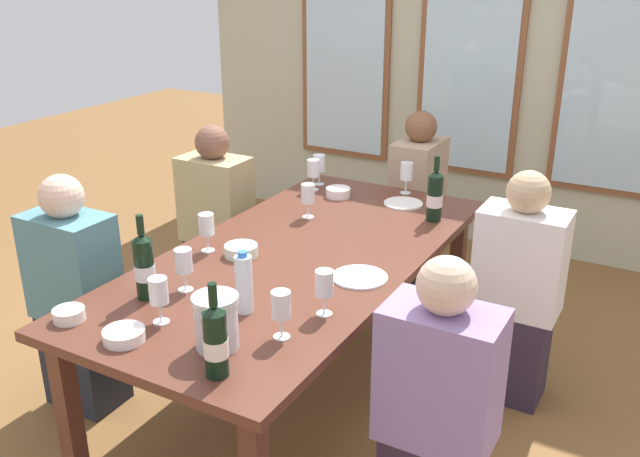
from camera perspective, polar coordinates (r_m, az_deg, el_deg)
ground_plane at (r=3.41m, az=-1.65°, el=-13.53°), size 12.00×12.00×0.00m
back_wall_with_windows at (r=4.93m, az=12.54°, el=15.19°), size 4.23×0.10×2.90m
dining_table at (r=3.07m, az=-1.79°, el=-3.25°), size 1.03×2.13×0.74m
white_plate_0 at (r=3.66m, az=6.87°, el=2.05°), size 0.20×0.20×0.01m
white_plate_1 at (r=2.81m, az=3.29°, el=-4.03°), size 0.23×0.23×0.01m
metal_pitcher at (r=2.32m, az=-8.55°, el=-7.60°), size 0.16×0.16×0.19m
wine_bottle_0 at (r=2.69m, az=-14.27°, el=-3.01°), size 0.08×0.08×0.34m
wine_bottle_1 at (r=2.17m, az=-8.60°, el=-9.13°), size 0.08×0.08×0.32m
wine_bottle_2 at (r=3.42m, az=9.44°, el=2.68°), size 0.08×0.08×0.33m
tasting_bowl_0 at (r=2.46m, az=-15.85°, el=-8.46°), size 0.14×0.14×0.04m
tasting_bowl_1 at (r=3.75m, az=1.51°, el=2.99°), size 0.13×0.13×0.05m
tasting_bowl_2 at (r=3.03m, az=-6.52°, el=-1.81°), size 0.15×0.15×0.05m
tasting_bowl_3 at (r=2.65m, az=-19.98°, el=-6.69°), size 0.11×0.11×0.04m
water_bottle at (r=2.53m, az=-6.30°, el=-4.53°), size 0.06×0.06×0.24m
wine_glass_0 at (r=3.83m, az=-0.56°, el=4.86°), size 0.07×0.07×0.17m
wine_glass_1 at (r=3.42m, az=-1.00°, el=2.84°), size 0.07×0.07×0.17m
wine_glass_2 at (r=2.35m, az=-3.23°, el=-6.48°), size 0.07×0.07×0.17m
wine_glass_3 at (r=2.50m, az=-13.16°, el=-5.10°), size 0.07×0.07×0.17m
wine_glass_4 at (r=2.49m, az=0.36°, el=-4.69°), size 0.07×0.07×0.17m
wine_glass_5 at (r=3.81m, az=7.14°, el=4.58°), size 0.07×0.07×0.17m
wine_glass_6 at (r=2.72m, az=-11.17°, el=-2.78°), size 0.07×0.07×0.17m
wine_glass_7 at (r=3.06m, az=-9.33°, el=0.18°), size 0.07×0.07×0.17m
wine_glass_8 at (r=3.92m, az=-0.07°, el=5.27°), size 0.07×0.07×0.17m
seated_person_0 at (r=3.97m, az=-8.47°, el=0.18°), size 0.38×0.24×1.11m
seated_person_1 at (r=3.28m, az=15.89°, el=-5.24°), size 0.38×0.24×1.11m
seated_person_2 at (r=3.29m, az=-19.43°, el=-5.57°), size 0.38×0.24×1.11m
seated_person_3 at (r=2.42m, az=9.58°, el=-15.10°), size 0.38×0.24×1.11m
seated_person_4 at (r=4.31m, az=7.98°, el=1.96°), size 0.24×0.38×1.11m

